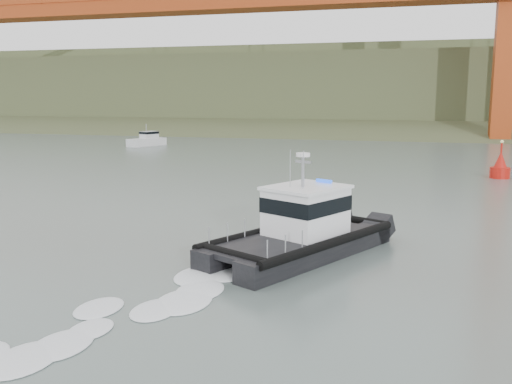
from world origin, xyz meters
TOP-DOWN VIEW (x-y plane):
  - ground at (0.00, 0.00)m, footprint 400.00×400.00m
  - headlands at (0.00, 125.50)m, footprint 500.00×105.36m
  - patrol_boat at (1.48, 4.92)m, footprint 7.39×10.13m
  - motorboat at (-30.42, 53.70)m, footprint 4.01×6.03m
  - nav_buoy at (12.98, 32.87)m, footprint 1.64×1.64m

SIDE VIEW (x-z plane):
  - ground at x=0.00m, z-range 0.00..0.00m
  - motorboat at x=-30.42m, z-range -0.79..2.37m
  - nav_buoy at x=12.98m, z-range -0.81..2.61m
  - patrol_boat at x=1.48m, z-range -1.16..3.49m
  - headlands at x=0.00m, z-range -6.52..20.61m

